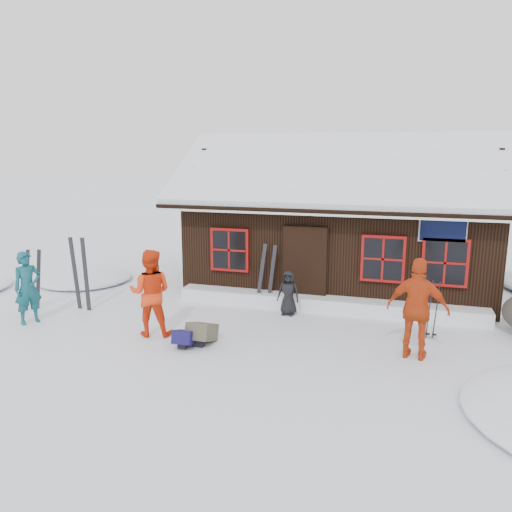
# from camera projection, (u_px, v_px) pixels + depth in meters

# --- Properties ---
(ground) EXTENTS (120.00, 120.00, 0.00)m
(ground) POSITION_uv_depth(u_px,v_px,m) (241.00, 335.00, 10.74)
(ground) COLOR white
(ground) RESTS_ON ground
(mountain_hut) EXTENTS (8.90, 6.09, 4.42)m
(mountain_hut) POSITION_uv_depth(u_px,v_px,m) (342.00, 231.00, 14.66)
(mountain_hut) COLOR black
(mountain_hut) RESTS_ON ground
(snow_drift) EXTENTS (7.60, 0.60, 0.35)m
(snow_drift) POSITION_uv_depth(u_px,v_px,m) (326.00, 303.00, 12.39)
(snow_drift) COLOR white
(snow_drift) RESTS_ON ground
(snow_mounds) EXTENTS (20.60, 13.20, 0.48)m
(snow_mounds) POSITION_uv_depth(u_px,v_px,m) (330.00, 315.00, 12.02)
(snow_mounds) COLOR white
(snow_mounds) RESTS_ON ground
(skier_teal) EXTENTS (0.66, 0.73, 1.67)m
(skier_teal) POSITION_uv_depth(u_px,v_px,m) (28.00, 288.00, 11.35)
(skier_teal) COLOR #134F5A
(skier_teal) RESTS_ON ground
(skier_orange_left) EXTENTS (1.06, 0.92, 1.87)m
(skier_orange_left) POSITION_uv_depth(u_px,v_px,m) (151.00, 293.00, 10.59)
(skier_orange_left) COLOR #EF3810
(skier_orange_left) RESTS_ON ground
(skier_orange_right) EXTENTS (1.21, 0.66, 1.96)m
(skier_orange_right) POSITION_uv_depth(u_px,v_px,m) (418.00, 309.00, 9.36)
(skier_orange_right) COLOR #C73D14
(skier_orange_right) RESTS_ON ground
(skier_crouched) EXTENTS (0.55, 0.38, 1.09)m
(skier_crouched) POSITION_uv_depth(u_px,v_px,m) (288.00, 293.00, 11.98)
(skier_crouched) COLOR black
(skier_crouched) RESTS_ON ground
(ski_pair_left) EXTENTS (0.44, 0.32, 1.58)m
(ski_pair_left) POSITION_uv_depth(u_px,v_px,m) (33.00, 281.00, 12.34)
(ski_pair_left) COLOR black
(ski_pair_left) RESTS_ON ground
(ski_pair_mid) EXTENTS (0.51, 0.09, 1.88)m
(ski_pair_mid) POSITION_uv_depth(u_px,v_px,m) (80.00, 275.00, 12.32)
(ski_pair_mid) COLOR black
(ski_pair_mid) RESTS_ON ground
(ski_pair_right) EXTENTS (0.57, 0.15, 1.65)m
(ski_pair_right) POSITION_uv_depth(u_px,v_px,m) (266.00, 276.00, 12.65)
(ski_pair_right) COLOR black
(ski_pair_right) RESTS_ON ground
(ski_poles) EXTENTS (0.23, 0.11, 1.29)m
(ski_poles) POSITION_uv_depth(u_px,v_px,m) (433.00, 311.00, 10.46)
(ski_poles) COLOR black
(ski_poles) RESTS_ON ground
(backpack_blue) EXTENTS (0.41, 0.53, 0.28)m
(backpack_blue) POSITION_uv_depth(u_px,v_px,m) (185.00, 340.00, 10.06)
(backpack_blue) COLOR #17114B
(backpack_blue) RESTS_ON ground
(backpack_olive) EXTENTS (0.50, 0.65, 0.35)m
(backpack_olive) POSITION_uv_depth(u_px,v_px,m) (202.00, 336.00, 10.23)
(backpack_olive) COLOR #4E4A38
(backpack_olive) RESTS_ON ground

